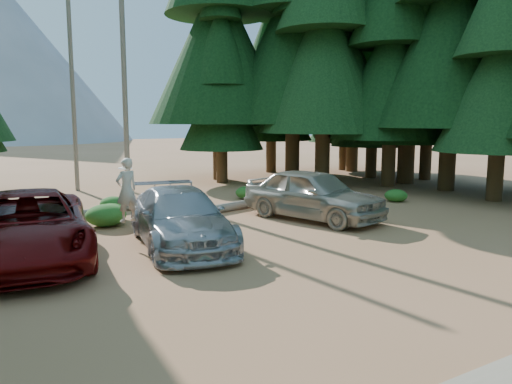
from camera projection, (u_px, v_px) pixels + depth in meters
ground at (290, 274)px, 10.86m from camera, size 160.00×160.00×0.00m
forest_belt_north at (109, 191)px, 23.58m from camera, size 36.00×7.00×22.00m
snag_front at (124, 61)px, 22.71m from camera, size 0.24×0.24×12.00m
snag_back at (72, 84)px, 23.11m from camera, size 0.20×0.20×10.00m
red_pickup at (28, 227)px, 11.74m from camera, size 3.53×6.26×1.65m
silver_minivan_center at (180, 218)px, 13.15m from camera, size 3.01×5.54×1.52m
silver_minivan_right at (313, 194)px, 16.76m from camera, size 3.27×5.39×1.72m
frisbee_player at (127, 190)px, 13.34m from camera, size 0.72×0.57×1.72m
log_left at (47, 219)px, 16.20m from camera, size 4.19×0.99×0.30m
log_mid at (167, 207)px, 18.59m from camera, size 2.86×1.80×0.26m
log_right at (246, 204)px, 19.05m from camera, size 4.82×1.68×0.32m
shrub_left at (111, 212)px, 16.64m from camera, size 1.03×1.03×0.56m
shrub_center_left at (106, 215)px, 15.74m from camera, size 1.26×1.26×0.70m
shrub_center_right at (113, 204)px, 18.44m from camera, size 0.96×0.96×0.53m
shrub_right at (247, 193)px, 21.22m from camera, size 0.99×0.99×0.54m
shrub_far_right at (289, 191)px, 21.86m from camera, size 0.92×0.92×0.51m
shrub_edge_east at (396, 195)px, 20.51m from camera, size 0.93×0.93×0.51m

